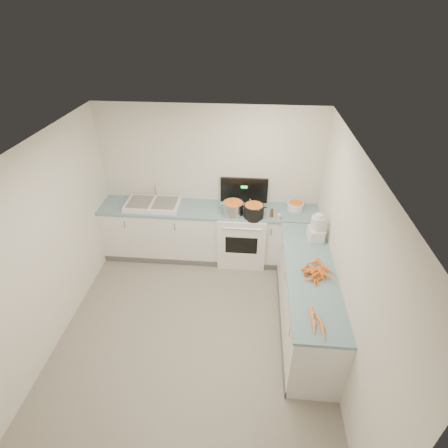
# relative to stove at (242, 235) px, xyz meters

# --- Properties ---
(floor) EXTENTS (3.50, 4.00, 0.00)m
(floor) POSITION_rel_stove_xyz_m (-0.55, -1.69, -0.47)
(floor) COLOR gray
(floor) RESTS_ON ground
(ceiling) EXTENTS (3.50, 4.00, 0.00)m
(ceiling) POSITION_rel_stove_xyz_m (-0.55, -1.69, 2.03)
(ceiling) COLOR silver
(ceiling) RESTS_ON ground
(wall_back) EXTENTS (3.50, 0.00, 2.50)m
(wall_back) POSITION_rel_stove_xyz_m (-0.55, 0.31, 0.78)
(wall_back) COLOR silver
(wall_back) RESTS_ON ground
(wall_left) EXTENTS (0.00, 4.00, 2.50)m
(wall_left) POSITION_rel_stove_xyz_m (-2.30, -1.69, 0.78)
(wall_left) COLOR silver
(wall_left) RESTS_ON ground
(wall_right) EXTENTS (0.00, 4.00, 2.50)m
(wall_right) POSITION_rel_stove_xyz_m (1.20, -1.69, 0.78)
(wall_right) COLOR silver
(wall_right) RESTS_ON ground
(counter_back) EXTENTS (3.50, 0.62, 0.94)m
(counter_back) POSITION_rel_stove_xyz_m (-0.55, 0.01, -0.00)
(counter_back) COLOR white
(counter_back) RESTS_ON ground
(counter_right) EXTENTS (0.62, 2.20, 0.94)m
(counter_right) POSITION_rel_stove_xyz_m (0.90, -1.39, -0.00)
(counter_right) COLOR white
(counter_right) RESTS_ON ground
(stove) EXTENTS (0.76, 0.65, 1.36)m
(stove) POSITION_rel_stove_xyz_m (0.00, 0.00, 0.00)
(stove) COLOR white
(stove) RESTS_ON ground
(sink) EXTENTS (0.86, 0.52, 0.31)m
(sink) POSITION_rel_stove_xyz_m (-1.45, 0.02, 0.50)
(sink) COLOR white
(sink) RESTS_ON counter_back
(steel_pot) EXTENTS (0.40, 0.40, 0.23)m
(steel_pot) POSITION_rel_stove_xyz_m (-0.15, -0.12, 0.56)
(steel_pot) COLOR silver
(steel_pot) RESTS_ON stove
(black_pot) EXTENTS (0.33, 0.33, 0.22)m
(black_pot) POSITION_rel_stove_xyz_m (0.17, -0.17, 0.56)
(black_pot) COLOR black
(black_pot) RESTS_ON stove
(wooden_spoon) EXTENTS (0.15, 0.33, 0.01)m
(wooden_spoon) POSITION_rel_stove_xyz_m (0.17, -0.17, 0.68)
(wooden_spoon) COLOR #AD7A47
(wooden_spoon) RESTS_ON black_pot
(mixing_bowl) EXTENTS (0.30, 0.30, 0.12)m
(mixing_bowl) POSITION_rel_stove_xyz_m (0.82, 0.11, 0.52)
(mixing_bowl) COLOR white
(mixing_bowl) RESTS_ON counter_back
(extract_bottle) EXTENTS (0.05, 0.05, 0.12)m
(extract_bottle) POSITION_rel_stove_xyz_m (0.44, -0.15, 0.53)
(extract_bottle) COLOR #593319
(extract_bottle) RESTS_ON counter_back
(spice_jar) EXTENTS (0.05, 0.05, 0.08)m
(spice_jar) POSITION_rel_stove_xyz_m (0.55, -0.22, 0.51)
(spice_jar) COLOR #E5B266
(spice_jar) RESTS_ON counter_back
(food_processor) EXTENTS (0.22, 0.26, 0.40)m
(food_processor) POSITION_rel_stove_xyz_m (1.03, -0.69, 0.64)
(food_processor) COLOR white
(food_processor) RESTS_ON counter_right
(carrot_pile) EXTENTS (0.42, 0.47, 0.09)m
(carrot_pile) POSITION_rel_stove_xyz_m (0.94, -1.43, 0.50)
(carrot_pile) COLOR orange
(carrot_pile) RESTS_ON counter_right
(peeled_carrots) EXTENTS (0.16, 0.43, 0.04)m
(peeled_carrots) POSITION_rel_stove_xyz_m (0.85, -2.22, 0.49)
(peeled_carrots) COLOR orange
(peeled_carrots) RESTS_ON counter_right
(peelings) EXTENTS (0.23, 0.25, 0.01)m
(peelings) POSITION_rel_stove_xyz_m (-1.67, 0.02, 0.54)
(peelings) COLOR tan
(peelings) RESTS_ON sink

